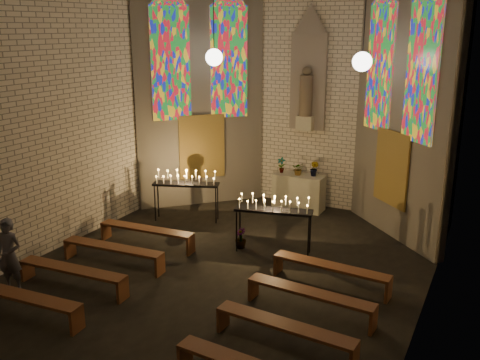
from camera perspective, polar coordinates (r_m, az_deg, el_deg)
name	(u,v)px	position (r m, az deg, el deg)	size (l,w,h in m)	color
floor	(198,291)	(10.65, -4.48, -11.73)	(12.00, 12.00, 0.00)	black
room	(271,83)	(12.48, 3.30, 10.33)	(8.22, 12.43, 7.00)	beige
altar	(299,192)	(15.03, 6.29, -1.28)	(1.40, 0.60, 1.00)	#BCB899
flower_vase_left	(281,165)	(15.01, 4.43, 1.60)	(0.23, 0.16, 0.44)	#4C723F
flower_vase_center	(299,169)	(14.82, 6.27, 1.20)	(0.33, 0.28, 0.36)	#4C723F
flower_vase_right	(314,168)	(14.74, 7.93, 1.23)	(0.24, 0.20, 0.44)	#4C723F
aisle_flower_pot	(241,238)	(12.45, 0.06, -6.23)	(0.27, 0.27, 0.47)	#4C723F
votive_stand_left	(186,181)	(14.00, -5.79, -0.07)	(1.76, 0.99, 1.27)	black
votive_stand_right	(274,206)	(11.94, 3.61, -2.83)	(1.79, 0.79, 1.28)	black
pew_left_0	(147,231)	(12.68, -9.93, -5.40)	(2.38, 0.49, 0.45)	#592F19
pew_right_0	(331,269)	(10.80, 9.66, -9.32)	(2.38, 0.49, 0.45)	#592F19
pew_left_1	(113,250)	(11.82, -13.41, -7.24)	(2.38, 0.49, 0.45)	#592F19
pew_right_1	(310,295)	(9.78, 7.49, -12.08)	(2.38, 0.49, 0.45)	#592F19
pew_left_2	(72,272)	(11.03, -17.44, -9.33)	(2.38, 0.49, 0.45)	#592F19
pew_right_2	(285,328)	(8.80, 4.77, -15.45)	(2.38, 0.49, 0.45)	#592F19
pew_left_3	(23,299)	(10.31, -22.13, -11.67)	(2.38, 0.49, 0.45)	#592F19
visitor	(9,255)	(11.25, -23.39, -7.39)	(0.54, 0.35, 1.47)	#44434C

